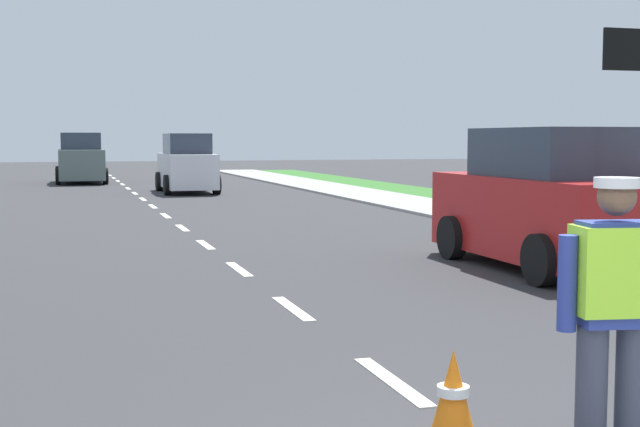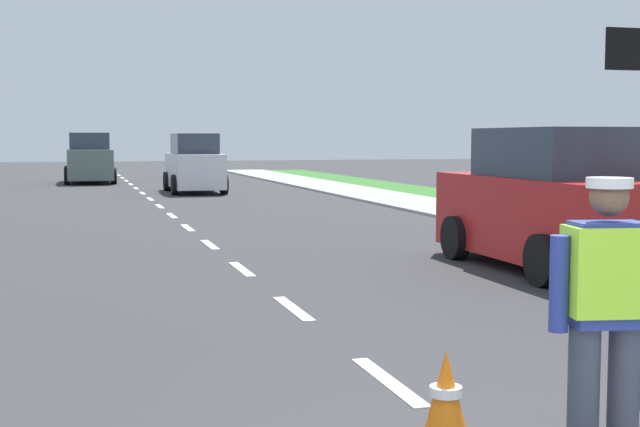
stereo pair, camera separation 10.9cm
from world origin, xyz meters
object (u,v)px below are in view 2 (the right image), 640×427
road_worker (609,307)px  car_parked_curbside (550,204)px  car_oncoming_third (89,160)px  traffic_cone_near (446,399)px  car_outgoing_far (194,165)px

road_worker → car_parked_curbside: bearing=61.5°
car_oncoming_third → road_worker: bearing=-86.3°
traffic_cone_near → car_oncoming_third: (-1.43, 33.21, 0.69)m
road_worker → traffic_cone_near: size_ratio=2.78×
traffic_cone_near → car_parked_curbside: car_parked_curbside is taller
traffic_cone_near → car_oncoming_third: 33.25m
car_oncoming_third → car_outgoing_far: bearing=-66.5°
road_worker → traffic_cone_near: road_worker is taller
car_parked_curbside → car_outgoing_far: (-2.48, 19.21, 0.00)m
car_outgoing_far → car_oncoming_third: car_oncoming_third is taller
road_worker → car_oncoming_third: (-2.19, 33.76, 0.06)m
traffic_cone_near → car_parked_curbside: size_ratio=0.14×
car_outgoing_far → car_oncoming_third: bearing=113.5°
road_worker → traffic_cone_near: 1.13m
traffic_cone_near → car_oncoming_third: size_ratio=0.14×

